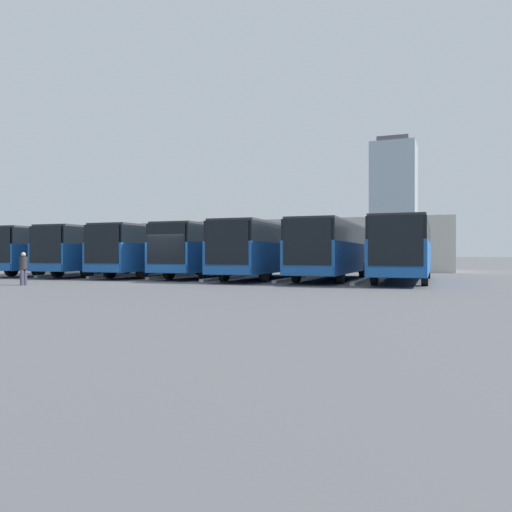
% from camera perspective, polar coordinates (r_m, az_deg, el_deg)
% --- Properties ---
extents(ground_plane, '(600.00, 600.00, 0.00)m').
position_cam_1_polar(ground_plane, '(26.28, -11.15, -2.96)').
color(ground_plane, '#5B5B60').
extents(bus_0, '(2.91, 12.12, 3.21)m').
position_cam_1_polar(bus_0, '(27.65, 16.57, 0.92)').
color(bus_0, '#19519E').
rests_on(bus_0, ground_plane).
extents(curb_divider_0, '(0.41, 5.80, 0.15)m').
position_cam_1_polar(curb_divider_0, '(26.17, 11.93, -2.81)').
color(curb_divider_0, '#B2B2AD').
rests_on(curb_divider_0, ground_plane).
extents(bus_1, '(2.91, 12.12, 3.21)m').
position_cam_1_polar(bus_1, '(28.56, 8.77, 0.89)').
color(bus_1, '#19519E').
rests_on(bus_1, ground_plane).
extents(curb_divider_1, '(0.41, 5.80, 0.15)m').
position_cam_1_polar(curb_divider_1, '(27.39, 3.92, -2.67)').
color(curb_divider_1, '#B2B2AD').
rests_on(curb_divider_1, ground_plane).
extents(bus_2, '(2.91, 12.12, 3.21)m').
position_cam_1_polar(bus_2, '(29.48, 1.22, 0.87)').
color(bus_2, '#19519E').
rests_on(bus_2, ground_plane).
extents(curb_divider_2, '(0.41, 5.80, 0.15)m').
position_cam_1_polar(curb_divider_2, '(28.64, -3.71, -2.55)').
color(curb_divider_2, '#B2B2AD').
rests_on(curb_divider_2, ground_plane).
extents(bus_3, '(2.91, 12.12, 3.21)m').
position_cam_1_polar(bus_3, '(31.86, -4.84, 0.82)').
color(bus_3, '#19519E').
rests_on(bus_3, ground_plane).
extents(curb_divider_3, '(0.41, 5.80, 0.15)m').
position_cam_1_polar(curb_divider_3, '(31.27, -9.53, -2.33)').
color(curb_divider_3, '#B2B2AD').
rests_on(curb_divider_3, ground_plane).
extents(bus_4, '(2.91, 12.12, 3.21)m').
position_cam_1_polar(bus_4, '(33.55, -11.07, 0.78)').
color(bus_4, '#19519E').
rests_on(bus_4, ground_plane).
extents(curb_divider_4, '(0.41, 5.80, 0.15)m').
position_cam_1_polar(curb_divider_4, '(33.24, -15.58, -2.18)').
color(curb_divider_4, '#B2B2AD').
rests_on(curb_divider_4, ground_plane).
extents(bus_5, '(2.91, 12.12, 3.21)m').
position_cam_1_polar(bus_5, '(35.76, -16.43, 0.74)').
color(bus_5, '#19519E').
rests_on(bus_5, ground_plane).
extents(curb_divider_5, '(0.41, 5.80, 0.15)m').
position_cam_1_polar(curb_divider_5, '(35.69, -20.67, -2.03)').
color(curb_divider_5, '#B2B2AD').
rests_on(curb_divider_5, ground_plane).
extents(bus_6, '(2.91, 12.12, 3.21)m').
position_cam_1_polar(bus_6, '(38.33, -21.01, 0.70)').
color(bus_6, '#19519E').
rests_on(bus_6, ground_plane).
extents(pedestrian, '(0.35, 0.36, 1.54)m').
position_cam_1_polar(pedestrian, '(25.61, -25.04, -1.20)').
color(pedestrian, '#38384C').
rests_on(pedestrian, ground_plane).
extents(station_building, '(28.74, 13.37, 4.53)m').
position_cam_1_polar(station_building, '(48.65, 4.68, 1.17)').
color(station_building, beige).
rests_on(station_building, ground_plane).
extents(office_tower, '(18.27, 18.27, 50.87)m').
position_cam_1_polar(office_tower, '(220.99, 15.48, 6.23)').
color(office_tower, '#93A8B7').
rests_on(office_tower, ground_plane).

